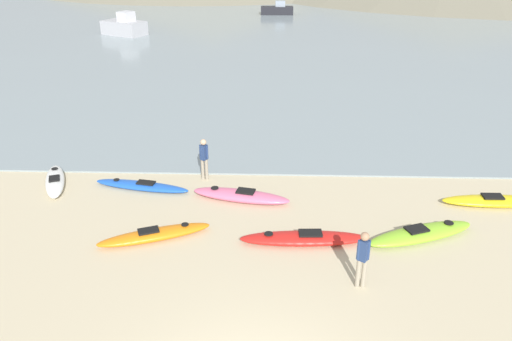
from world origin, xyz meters
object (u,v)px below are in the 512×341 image
(kayak_on_sand_1, at_px, (497,201))
(kayak_on_sand_6, at_px, (304,238))
(kayak_on_sand_0, at_px, (55,181))
(person_near_foreground, at_px, (363,256))
(kayak_on_sand_2, at_px, (142,186))
(person_near_waterline, at_px, (204,157))
(moored_boat_1, at_px, (277,10))
(kayak_on_sand_5, at_px, (241,196))
(kayak_on_sand_4, at_px, (155,235))
(kayak_on_sand_3, at_px, (421,234))
(moored_boat_0, at_px, (124,27))

(kayak_on_sand_1, xyz_separation_m, kayak_on_sand_6, (-6.28, -2.40, 0.01))
(kayak_on_sand_0, xyz_separation_m, kayak_on_sand_6, (8.41, -3.36, 0.01))
(kayak_on_sand_0, distance_m, person_near_foreground, 11.03)
(kayak_on_sand_2, bearing_deg, person_near_waterline, 22.18)
(person_near_waterline, distance_m, moored_boat_1, 41.18)
(kayak_on_sand_5, height_order, kayak_on_sand_6, kayak_on_sand_5)
(kayak_on_sand_2, distance_m, kayak_on_sand_4, 3.26)
(kayak_on_sand_0, relative_size, kayak_on_sand_5, 0.82)
(kayak_on_sand_1, distance_m, kayak_on_sand_6, 6.73)
(moored_boat_1, bearing_deg, kayak_on_sand_5, -91.80)
(kayak_on_sand_1, relative_size, kayak_on_sand_2, 1.03)
(kayak_on_sand_3, height_order, person_near_foreground, person_near_foreground)
(kayak_on_sand_4, xyz_separation_m, moored_boat_0, (-9.64, 31.96, 0.60))
(kayak_on_sand_4, bearing_deg, moored_boat_0, 106.78)
(person_near_waterline, bearing_deg, kayak_on_sand_3, -28.67)
(person_near_foreground, xyz_separation_m, moored_boat_0, (-15.12, 33.88, -0.14))
(kayak_on_sand_2, height_order, person_near_foreground, person_near_foreground)
(kayak_on_sand_0, height_order, person_near_waterline, person_near_waterline)
(kayak_on_sand_3, distance_m, moored_boat_1, 44.87)
(kayak_on_sand_6, relative_size, moored_boat_1, 1.02)
(kayak_on_sand_6, height_order, person_near_waterline, person_near_waterline)
(kayak_on_sand_3, distance_m, moored_boat_0, 36.03)
(kayak_on_sand_6, bearing_deg, kayak_on_sand_3, 5.82)
(kayak_on_sand_4, distance_m, person_near_waterline, 4.07)
(moored_boat_0, bearing_deg, kayak_on_sand_1, -55.79)
(kayak_on_sand_1, distance_m, moored_boat_0, 35.81)
(kayak_on_sand_2, bearing_deg, kayak_on_sand_4, -69.97)
(kayak_on_sand_1, relative_size, moored_boat_0, 0.83)
(person_near_foreground, height_order, person_near_waterline, person_near_foreground)
(kayak_on_sand_3, xyz_separation_m, kayak_on_sand_5, (-5.24, 2.10, 0.00))
(kayak_on_sand_2, bearing_deg, kayak_on_sand_3, -17.80)
(kayak_on_sand_0, height_order, moored_boat_1, moored_boat_1)
(kayak_on_sand_2, relative_size, person_near_waterline, 2.24)
(kayak_on_sand_0, relative_size, person_near_foreground, 1.75)
(person_near_foreground, bearing_deg, kayak_on_sand_1, 40.48)
(kayak_on_sand_2, bearing_deg, kayak_on_sand_6, -30.31)
(kayak_on_sand_2, relative_size, moored_boat_1, 0.97)
(kayak_on_sand_4, height_order, moored_boat_1, moored_boat_1)
(kayak_on_sand_3, distance_m, person_near_waterline, 7.56)
(kayak_on_sand_0, relative_size, kayak_on_sand_3, 0.79)
(kayak_on_sand_4, distance_m, moored_boat_1, 45.13)
(kayak_on_sand_5, bearing_deg, moored_boat_0, 111.98)
(kayak_on_sand_2, distance_m, kayak_on_sand_3, 9.09)
(kayak_on_sand_1, height_order, kayak_on_sand_6, kayak_on_sand_6)
(kayak_on_sand_1, distance_m, kayak_on_sand_2, 11.63)
(kayak_on_sand_2, bearing_deg, kayak_on_sand_0, 175.55)
(kayak_on_sand_3, xyz_separation_m, moored_boat_0, (-17.17, 31.67, 0.58))
(kayak_on_sand_6, xyz_separation_m, person_near_foreground, (1.27, -1.87, 0.73))
(kayak_on_sand_2, height_order, kayak_on_sand_4, kayak_on_sand_4)
(kayak_on_sand_6, bearing_deg, person_near_waterline, 129.72)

